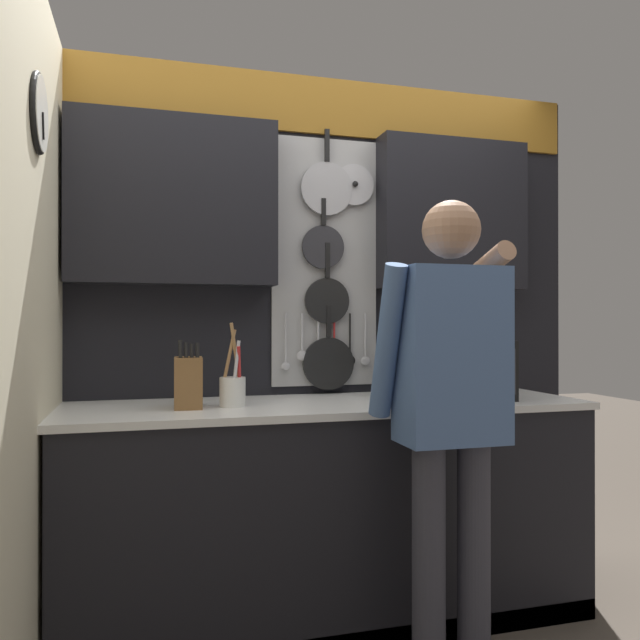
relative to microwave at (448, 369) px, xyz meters
name	(u,v)px	position (x,y,z in m)	size (l,w,h in m)	color
ground_plane	(329,618)	(-0.55, 0.03, -1.07)	(14.00, 14.00, 0.00)	brown
base_cabinet_counter	(329,511)	(-0.55, 0.03, -0.60)	(2.23, 0.68, 0.94)	black
back_wall_unit	(310,275)	(-0.56, 0.34, 0.44)	(2.80, 0.20, 2.47)	black
side_wall	(29,333)	(-1.69, -0.34, 0.18)	(0.07, 1.60, 2.47)	beige
microwave	(448,369)	(0.00, 0.00, 0.00)	(0.49, 0.39, 0.27)	black
knife_block	(188,382)	(-1.15, 0.00, -0.03)	(0.12, 0.16, 0.28)	brown
utensil_crock	(233,388)	(-0.97, 0.00, -0.06)	(0.11, 0.11, 0.35)	white
person	(450,391)	(-0.25, -0.51, -0.04)	(0.54, 0.66, 1.72)	#383842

